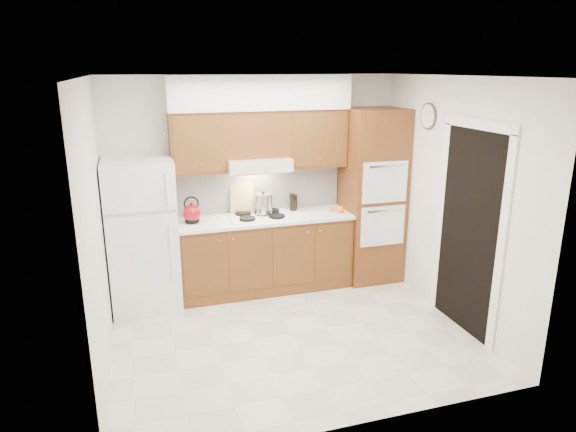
# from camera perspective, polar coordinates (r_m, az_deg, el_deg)

# --- Properties ---
(floor) EXTENTS (3.60, 3.60, 0.00)m
(floor) POSITION_cam_1_polar(r_m,az_deg,el_deg) (5.50, 0.42, -12.95)
(floor) COLOR beige
(floor) RESTS_ON ground
(ceiling) EXTENTS (3.60, 3.60, 0.00)m
(ceiling) POSITION_cam_1_polar(r_m,az_deg,el_deg) (4.80, 0.48, 15.26)
(ceiling) COLOR white
(ceiling) RESTS_ON wall_back
(wall_back) EXTENTS (3.60, 0.02, 2.60)m
(wall_back) POSITION_cam_1_polar(r_m,az_deg,el_deg) (6.40, -3.61, 3.73)
(wall_back) COLOR silver
(wall_back) RESTS_ON floor
(wall_left) EXTENTS (0.02, 3.00, 2.60)m
(wall_left) POSITION_cam_1_polar(r_m,az_deg,el_deg) (4.80, -20.53, -1.58)
(wall_left) COLOR silver
(wall_left) RESTS_ON floor
(wall_right) EXTENTS (0.02, 3.00, 2.60)m
(wall_right) POSITION_cam_1_polar(r_m,az_deg,el_deg) (5.78, 17.72, 1.62)
(wall_right) COLOR silver
(wall_right) RESTS_ON floor
(fridge) EXTENTS (0.75, 0.72, 1.72)m
(fridge) POSITION_cam_1_polar(r_m,az_deg,el_deg) (6.00, -15.86, -2.08)
(fridge) COLOR white
(fridge) RESTS_ON floor
(base_cabinets) EXTENTS (2.11, 0.60, 0.90)m
(base_cabinets) POSITION_cam_1_polar(r_m,az_deg,el_deg) (6.37, -2.62, -4.30)
(base_cabinets) COLOR brown
(base_cabinets) RESTS_ON floor
(countertop) EXTENTS (2.13, 0.62, 0.04)m
(countertop) POSITION_cam_1_polar(r_m,az_deg,el_deg) (6.21, -2.65, -0.27)
(countertop) COLOR white
(countertop) RESTS_ON base_cabinets
(backsplash) EXTENTS (2.11, 0.03, 0.56)m
(backsplash) POSITION_cam_1_polar(r_m,az_deg,el_deg) (6.41, -3.35, 3.02)
(backsplash) COLOR white
(backsplash) RESTS_ON countertop
(oven_cabinet) EXTENTS (0.70, 0.65, 2.20)m
(oven_cabinet) POSITION_cam_1_polar(r_m,az_deg,el_deg) (6.63, 9.29, 2.21)
(oven_cabinet) COLOR brown
(oven_cabinet) RESTS_ON floor
(upper_cab_left) EXTENTS (0.63, 0.33, 0.70)m
(upper_cab_left) POSITION_cam_1_polar(r_m,az_deg,el_deg) (6.02, -10.02, 8.04)
(upper_cab_left) COLOR brown
(upper_cab_left) RESTS_ON wall_back
(upper_cab_right) EXTENTS (0.73, 0.33, 0.70)m
(upper_cab_right) POSITION_cam_1_polar(r_m,az_deg,el_deg) (6.35, 3.01, 8.68)
(upper_cab_right) COLOR brown
(upper_cab_right) RESTS_ON wall_back
(range_hood) EXTENTS (0.75, 0.45, 0.15)m
(range_hood) POSITION_cam_1_polar(r_m,az_deg,el_deg) (6.13, -3.39, 5.79)
(range_hood) COLOR silver
(range_hood) RESTS_ON wall_back
(upper_cab_over_hood) EXTENTS (0.75, 0.33, 0.55)m
(upper_cab_over_hood) POSITION_cam_1_polar(r_m,az_deg,el_deg) (6.13, -3.58, 9.11)
(upper_cab_over_hood) COLOR brown
(upper_cab_over_hood) RESTS_ON range_hood
(soffit) EXTENTS (2.13, 0.36, 0.40)m
(soffit) POSITION_cam_1_polar(r_m,az_deg,el_deg) (6.09, -3.15, 13.55)
(soffit) COLOR silver
(soffit) RESTS_ON wall_back
(cooktop) EXTENTS (0.74, 0.50, 0.01)m
(cooktop) POSITION_cam_1_polar(r_m,az_deg,el_deg) (6.21, -3.15, -0.03)
(cooktop) COLOR white
(cooktop) RESTS_ON countertop
(doorway) EXTENTS (0.02, 0.90, 2.10)m
(doorway) POSITION_cam_1_polar(r_m,az_deg,el_deg) (5.57, 19.42, -1.76)
(doorway) COLOR black
(doorway) RESTS_ON floor
(wall_clock) EXTENTS (0.02, 0.30, 0.30)m
(wall_clock) POSITION_cam_1_polar(r_m,az_deg,el_deg) (6.09, 15.34, 10.65)
(wall_clock) COLOR #3F3833
(wall_clock) RESTS_ON wall_right
(kettle) EXTENTS (0.27, 0.27, 0.21)m
(kettle) POSITION_cam_1_polar(r_m,az_deg,el_deg) (6.03, -10.64, 0.30)
(kettle) COLOR maroon
(kettle) RESTS_ON countertop
(cutting_board) EXTENTS (0.30, 0.15, 0.37)m
(cutting_board) POSITION_cam_1_polar(r_m,az_deg,el_deg) (6.32, -5.16, 2.03)
(cutting_board) COLOR #D4B86C
(cutting_board) RESTS_ON countertop
(stock_pot) EXTENTS (0.29, 0.29, 0.23)m
(stock_pot) POSITION_cam_1_polar(r_m,az_deg,el_deg) (6.24, -2.77, 1.39)
(stock_pot) COLOR #A9A8AD
(stock_pot) RESTS_ON cooktop
(condiment_a) EXTENTS (0.08, 0.08, 0.22)m
(condiment_a) POSITION_cam_1_polar(r_m,az_deg,el_deg) (6.45, 0.45, 1.55)
(condiment_a) COLOR black
(condiment_a) RESTS_ON countertop
(condiment_b) EXTENTS (0.07, 0.07, 0.19)m
(condiment_b) POSITION_cam_1_polar(r_m,az_deg,el_deg) (6.50, 0.79, 1.55)
(condiment_b) COLOR black
(condiment_b) RESTS_ON countertop
(condiment_c) EXTENTS (0.06, 0.06, 0.15)m
(condiment_c) POSITION_cam_1_polar(r_m,az_deg,el_deg) (6.44, 0.63, 1.22)
(condiment_c) COLOR black
(condiment_c) RESTS_ON countertop
(orange_near) EXTENTS (0.11, 0.11, 0.09)m
(orange_near) POSITION_cam_1_polar(r_m,az_deg,el_deg) (6.39, 5.89, 0.75)
(orange_near) COLOR orange
(orange_near) RESTS_ON countertop
(orange_far) EXTENTS (0.08, 0.08, 0.07)m
(orange_far) POSITION_cam_1_polar(r_m,az_deg,el_deg) (6.47, 4.87, 0.88)
(orange_far) COLOR orange
(orange_far) RESTS_ON countertop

